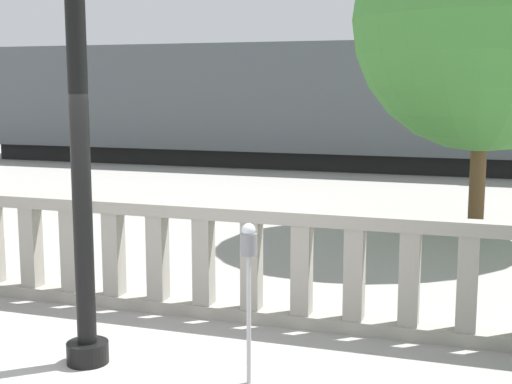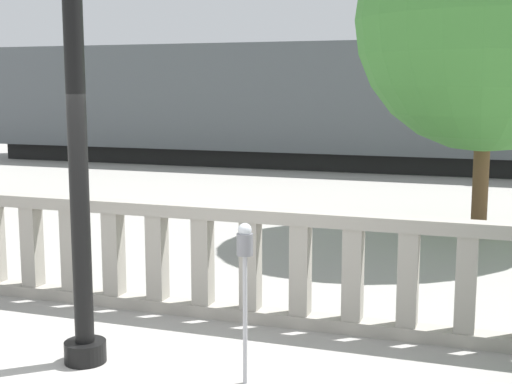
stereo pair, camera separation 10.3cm
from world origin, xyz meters
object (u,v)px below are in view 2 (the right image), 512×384
Objects in this scene: train_far at (290,98)px; tree_right at (488,20)px; parking_meter at (245,260)px; lamppost at (72,0)px; train_near at (301,103)px.

tree_right reaches higher than train_far.
tree_right is (8.84, -18.60, 1.64)m from train_far.
parking_meter is 26.57m from train_far.
tree_right reaches higher than parking_meter.
train_far reaches higher than parking_meter.
lamppost is 1.08× the size of tree_right.
train_near reaches higher than parking_meter.
parking_meter is 7.63m from tree_right.
tree_right is at bearing -64.57° from train_far.
lamppost reaches higher than train_far.
tree_right is (1.71, 6.99, 2.53)m from parking_meter.
tree_right is at bearing 76.22° from parking_meter.
lamppost is 0.30× the size of train_near.
train_far is (-5.54, 25.62, -1.32)m from lamppost.
lamppost is 16.58m from train_near.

